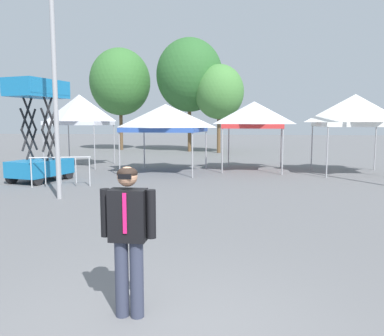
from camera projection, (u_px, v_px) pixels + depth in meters
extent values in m
cylinder|color=#9E9EA3|center=(43.00, 145.00, 19.14)|extent=(0.06, 0.06, 2.35)
cylinder|color=#9E9EA3|center=(94.00, 145.00, 18.72)|extent=(0.06, 0.06, 2.35)
cylinder|color=#9E9EA3|center=(69.00, 142.00, 21.77)|extent=(0.06, 0.06, 2.35)
cylinder|color=#9E9EA3|center=(114.00, 143.00, 21.35)|extent=(0.06, 0.06, 2.35)
pyramid|color=white|center=(79.00, 108.00, 20.03)|extent=(2.88, 2.88, 1.37)
cube|color=white|center=(80.00, 123.00, 20.12)|extent=(2.85, 2.85, 0.20)
cylinder|color=#9E9EA3|center=(119.00, 152.00, 16.61)|extent=(0.06, 0.06, 2.06)
cylinder|color=#9E9EA3|center=(192.00, 153.00, 15.94)|extent=(0.06, 0.06, 2.06)
cylinder|color=#9E9EA3|center=(144.00, 147.00, 19.74)|extent=(0.06, 0.06, 2.06)
cylinder|color=#9E9EA3|center=(206.00, 148.00, 19.06)|extent=(0.06, 0.06, 2.06)
pyramid|color=white|center=(165.00, 116.00, 17.65)|extent=(3.62, 3.62, 1.06)
cube|color=#3359B2|center=(166.00, 130.00, 17.73)|extent=(3.58, 3.58, 0.20)
cylinder|color=#9E9EA3|center=(222.00, 149.00, 17.34)|extent=(0.06, 0.06, 2.21)
cylinder|color=#9E9EA3|center=(283.00, 150.00, 16.81)|extent=(0.06, 0.06, 2.21)
cylinder|color=#9E9EA3|center=(229.00, 145.00, 19.91)|extent=(0.06, 0.06, 2.21)
cylinder|color=#9E9EA3|center=(281.00, 146.00, 19.38)|extent=(0.06, 0.06, 2.21)
pyramid|color=white|center=(254.00, 113.00, 18.17)|extent=(2.95, 2.95, 1.05)
cube|color=red|center=(254.00, 126.00, 18.25)|extent=(2.92, 2.92, 0.20)
cylinder|color=#9E9EA3|center=(327.00, 150.00, 15.83)|extent=(0.06, 0.06, 2.30)
cylinder|color=#9E9EA3|center=(312.00, 146.00, 18.76)|extent=(0.06, 0.06, 2.30)
cylinder|color=#9E9EA3|center=(375.00, 146.00, 18.48)|extent=(0.06, 0.06, 2.30)
pyramid|color=white|center=(355.00, 108.00, 16.95)|extent=(3.25, 3.25, 1.22)
cube|color=white|center=(354.00, 124.00, 17.03)|extent=(3.22, 3.22, 0.20)
cylinder|color=black|center=(12.00, 177.00, 14.45)|extent=(0.28, 0.51, 0.48)
cylinder|color=black|center=(37.00, 179.00, 14.03)|extent=(0.28, 0.51, 0.48)
cylinder|color=black|center=(45.00, 172.00, 16.05)|extent=(0.28, 0.51, 0.48)
cylinder|color=black|center=(68.00, 173.00, 15.63)|extent=(0.28, 0.51, 0.48)
cube|color=#1972AD|center=(41.00, 167.00, 15.01)|extent=(1.87, 2.55, 0.60)
cylinder|color=black|center=(30.00, 150.00, 15.10)|extent=(0.27, 0.84, 1.64)
cylinder|color=black|center=(30.00, 150.00, 15.10)|extent=(0.27, 0.84, 1.64)
cylinder|color=black|center=(50.00, 150.00, 14.75)|extent=(0.27, 0.84, 1.64)
cylinder|color=black|center=(50.00, 150.00, 14.75)|extent=(0.27, 0.84, 1.64)
cylinder|color=black|center=(29.00, 130.00, 15.01)|extent=(0.27, 0.84, 1.64)
cylinder|color=black|center=(29.00, 130.00, 15.01)|extent=(0.27, 0.84, 1.64)
cylinder|color=black|center=(49.00, 130.00, 14.66)|extent=(0.27, 0.84, 1.64)
cylinder|color=black|center=(49.00, 130.00, 14.66)|extent=(0.27, 0.84, 1.64)
cylinder|color=black|center=(28.00, 110.00, 14.92)|extent=(0.27, 0.84, 1.64)
cylinder|color=black|center=(28.00, 110.00, 14.92)|extent=(0.27, 0.84, 1.64)
cylinder|color=black|center=(48.00, 109.00, 14.57)|extent=(0.27, 0.84, 1.64)
cylinder|color=black|center=(48.00, 109.00, 14.57)|extent=(0.27, 0.84, 1.64)
cube|color=#1972AD|center=(37.00, 96.00, 14.69)|extent=(1.78, 2.43, 0.12)
cube|color=#1972AD|center=(15.00, 85.00, 13.67)|extent=(1.31, 0.35, 0.55)
cube|color=#1972AD|center=(56.00, 89.00, 15.63)|extent=(1.31, 0.35, 0.55)
cube|color=#1972AD|center=(24.00, 88.00, 14.87)|extent=(0.54, 2.14, 0.55)
cube|color=#1972AD|center=(51.00, 87.00, 14.42)|extent=(0.54, 2.14, 0.55)
cylinder|color=#33384C|center=(122.00, 278.00, 4.52)|extent=(0.16, 0.16, 0.92)
cylinder|color=#33384C|center=(137.00, 279.00, 4.50)|extent=(0.16, 0.16, 0.92)
cube|color=black|center=(128.00, 215.00, 4.42)|extent=(0.42, 0.25, 0.60)
cylinder|color=black|center=(105.00, 213.00, 4.45)|extent=(0.11, 0.11, 0.56)
cylinder|color=black|center=(151.00, 214.00, 4.39)|extent=(0.11, 0.11, 0.56)
sphere|color=tan|center=(127.00, 177.00, 4.37)|extent=(0.23, 0.23, 0.23)
ellipsoid|color=black|center=(127.00, 173.00, 4.36)|extent=(0.23, 0.23, 0.14)
cube|color=black|center=(125.00, 177.00, 4.26)|extent=(0.15, 0.03, 0.06)
cube|color=#E51966|center=(125.00, 213.00, 4.29)|extent=(0.04, 0.01, 0.46)
cylinder|color=#9E9EA3|center=(53.00, 28.00, 11.01)|extent=(0.14, 0.14, 9.89)
cylinder|color=brown|center=(219.00, 132.00, 29.10)|extent=(0.28, 0.28, 3.08)
ellipsoid|color=#47843D|center=(219.00, 92.00, 28.75)|extent=(3.68, 3.68, 4.05)
cylinder|color=brown|center=(121.00, 128.00, 32.24)|extent=(0.28, 0.28, 3.62)
ellipsoid|color=#387233|center=(120.00, 82.00, 31.79)|extent=(4.96, 4.96, 5.46)
cylinder|color=brown|center=(190.00, 127.00, 30.40)|extent=(0.28, 0.28, 3.89)
ellipsoid|color=#2D662D|center=(189.00, 75.00, 29.93)|extent=(5.14, 5.14, 5.65)
cylinder|color=#B7BABF|center=(60.00, 157.00, 13.63)|extent=(2.03, 0.64, 0.05)
cylinder|color=#B7BABF|center=(90.00, 172.00, 13.84)|extent=(0.04, 0.04, 1.05)
cylinder|color=#B7BABF|center=(31.00, 173.00, 13.55)|extent=(0.04, 0.04, 1.05)
cylinder|color=#B7BABF|center=(76.00, 170.00, 13.76)|extent=(0.04, 0.04, 0.92)
cylinder|color=#B7BABF|center=(61.00, 171.00, 13.69)|extent=(0.04, 0.04, 0.92)
cylinder|color=#B7BABF|center=(45.00, 171.00, 13.61)|extent=(0.04, 0.04, 0.92)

